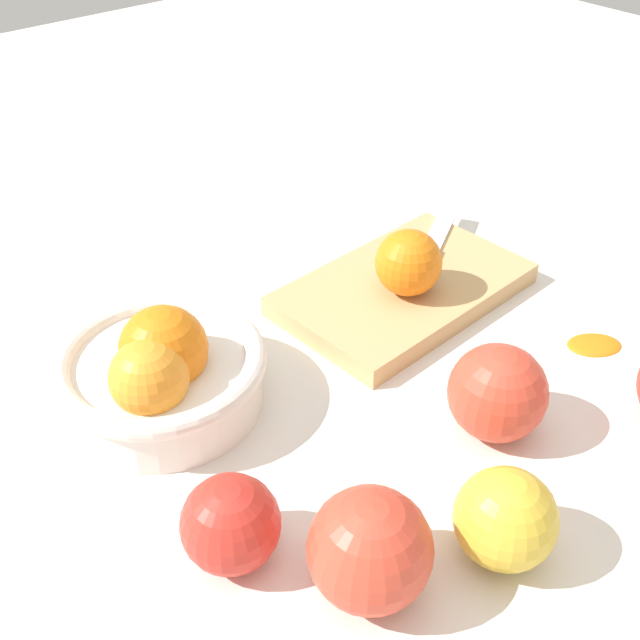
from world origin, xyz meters
TOP-DOWN VIEW (x-y plane):
  - ground_plane at (0.00, 0.00)m, footprint 2.40×2.40m
  - bowl at (-0.15, 0.10)m, footprint 0.18×0.18m
  - cutting_board at (0.12, 0.08)m, footprint 0.26×0.17m
  - orange_on_board at (0.11, 0.06)m, footprint 0.07×0.07m
  - knife at (0.19, 0.10)m, footprint 0.14×0.09m
  - apple_front_left at (-0.05, -0.19)m, footprint 0.07×0.07m
  - apple_front_left_2 at (-0.14, -0.15)m, footprint 0.08×0.08m
  - apple_front_right_2 at (0.05, -0.10)m, footprint 0.08×0.08m
  - apple_front_left_3 at (-0.19, -0.07)m, footprint 0.07×0.07m
  - citrus_peel at (0.21, -0.09)m, footprint 0.06×0.06m

SIDE VIEW (x-z plane):
  - ground_plane at x=0.00m, z-range 0.00..0.00m
  - citrus_peel at x=0.21m, z-range 0.00..0.01m
  - cutting_board at x=0.12m, z-range 0.00..0.02m
  - knife at x=0.19m, z-range 0.02..0.03m
  - apple_front_left_3 at x=-0.19m, z-range 0.00..0.07m
  - apple_front_left at x=-0.05m, z-range 0.00..0.07m
  - bowl at x=-0.15m, z-range -0.01..0.09m
  - apple_front_right_2 at x=0.05m, z-range 0.00..0.08m
  - apple_front_left_2 at x=-0.14m, z-range 0.00..0.08m
  - orange_on_board at x=0.11m, z-range 0.02..0.09m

